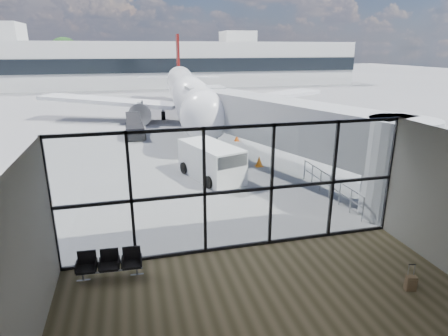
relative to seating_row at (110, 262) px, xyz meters
name	(u,v)px	position (x,y,z in m)	size (l,w,h in m)	color
ground	(155,102)	(4.40, 40.69, -0.49)	(220.00, 220.00, 0.00)	slate
lounge_shell	(300,248)	(4.40, -4.11, 2.16)	(12.02, 8.01, 4.51)	brown
glass_curtain_wall	(239,190)	(4.40, 0.69, 1.76)	(12.10, 0.12, 4.50)	white
jet_bridge	(288,127)	(9.30, 7.77, 2.27)	(8.00, 16.50, 4.33)	gray
apron_railing	(330,183)	(10.00, 4.19, 0.23)	(0.06, 5.46, 1.11)	gray
far_terminal	(141,63)	(3.82, 62.66, 3.72)	(80.00, 12.20, 11.00)	silver
tree_4	(33,57)	(-16.60, 72.69, 4.76)	(5.61, 5.61, 8.07)	#382619
tree_5	(65,53)	(-10.60, 72.69, 5.39)	(6.27, 6.27, 9.03)	#382619
seating_row	(110,262)	(0.00, 0.00, 0.00)	(1.99, 0.65, 0.88)	gray
suitcase	(411,283)	(8.66, -3.00, -0.24)	(0.34, 0.28, 0.84)	#8B6F4D
airliner	(187,92)	(6.85, 27.52, 2.16)	(29.07, 33.73, 8.69)	silver
service_van	(212,161)	(5.16, 8.37, 0.48)	(3.14, 4.71, 1.89)	white
belt_loader	(135,130)	(1.29, 19.55, 0.10)	(1.62, 3.86, 1.76)	black
traffic_cone_a	(185,149)	(4.46, 13.74, -0.19)	(0.44, 0.44, 0.63)	#FD650D
traffic_cone_b	(259,161)	(8.40, 9.77, -0.18)	(0.45, 0.45, 0.65)	orange
traffic_cone_c	(237,138)	(8.91, 16.41, -0.23)	(0.38, 0.38, 0.55)	#DD510B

